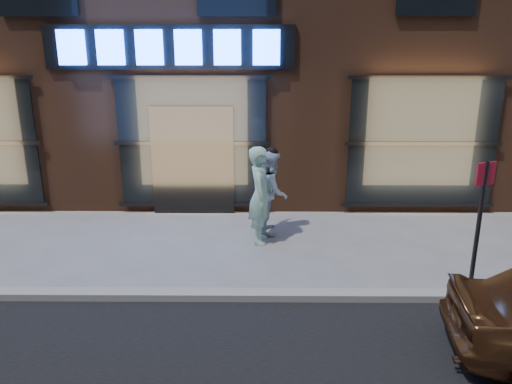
# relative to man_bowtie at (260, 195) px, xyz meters

# --- Properties ---
(ground) EXTENTS (90.00, 90.00, 0.00)m
(ground) POSITION_rel_man_bowtie_xyz_m (-1.48, -2.26, -0.94)
(ground) COLOR slate
(ground) RESTS_ON ground
(curb) EXTENTS (60.00, 0.25, 0.12)m
(curb) POSITION_rel_man_bowtie_xyz_m (-1.48, -2.26, -0.88)
(curb) COLOR gray
(curb) RESTS_ON ground
(man_bowtie) EXTENTS (0.46, 0.69, 1.87)m
(man_bowtie) POSITION_rel_man_bowtie_xyz_m (0.00, 0.00, 0.00)
(man_bowtie) COLOR #A1D4BD
(man_bowtie) RESTS_ON ground
(man_cap) EXTENTS (0.64, 0.82, 1.68)m
(man_cap) POSITION_rel_man_bowtie_xyz_m (0.22, 0.55, -0.10)
(man_cap) COLOR silver
(man_cap) RESTS_ON ground
(sign_post) EXTENTS (0.32, 0.16, 2.12)m
(sign_post) POSITION_rel_man_bowtie_xyz_m (3.19, -2.14, 0.34)
(sign_post) COLOR #262628
(sign_post) RESTS_ON ground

